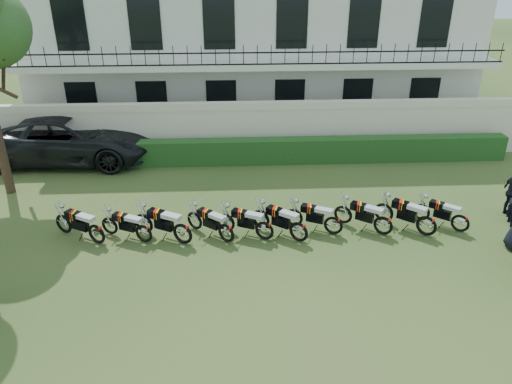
# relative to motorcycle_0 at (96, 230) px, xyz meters

# --- Properties ---
(ground) EXTENTS (100.00, 100.00, 0.00)m
(ground) POSITION_rel_motorcycle_0_xyz_m (5.08, -1.34, -0.49)
(ground) COLOR #2E461C
(ground) RESTS_ON ground
(perimeter_wall) EXTENTS (30.00, 0.35, 2.30)m
(perimeter_wall) POSITION_rel_motorcycle_0_xyz_m (5.08, 6.66, 0.69)
(perimeter_wall) COLOR beige
(perimeter_wall) RESTS_ON ground
(hedge) EXTENTS (18.00, 0.60, 1.00)m
(hedge) POSITION_rel_motorcycle_0_xyz_m (6.08, 5.86, 0.01)
(hedge) COLOR #163F17
(hedge) RESTS_ON ground
(building) EXTENTS (20.40, 9.60, 7.40)m
(building) POSITION_rel_motorcycle_0_xyz_m (5.08, 12.62, 3.22)
(building) COLOR silver
(building) RESTS_ON ground
(motorcycle_0) EXTENTS (1.72, 1.05, 1.05)m
(motorcycle_0) POSITION_rel_motorcycle_0_xyz_m (0.00, 0.00, 0.00)
(motorcycle_0) COLOR black
(motorcycle_0) RESTS_ON ground
(motorcycle_1) EXTENTS (1.65, 0.88, 0.97)m
(motorcycle_1) POSITION_rel_motorcycle_0_xyz_m (1.36, 0.00, -0.04)
(motorcycle_1) COLOR black
(motorcycle_1) RESTS_ON ground
(motorcycle_2) EXTENTS (1.84, 1.07, 1.11)m
(motorcycle_2) POSITION_rel_motorcycle_0_xyz_m (2.51, -0.14, 0.03)
(motorcycle_2) COLOR black
(motorcycle_2) RESTS_ON ground
(motorcycle_3) EXTENTS (1.47, 1.23, 1.00)m
(motorcycle_3) POSITION_rel_motorcycle_0_xyz_m (3.78, -0.10, -0.03)
(motorcycle_3) COLOR black
(motorcycle_3) RESTS_ON ground
(motorcycle_4) EXTENTS (1.71, 0.92, 1.01)m
(motorcycle_4) POSITION_rel_motorcycle_0_xyz_m (4.91, -0.03, -0.02)
(motorcycle_4) COLOR black
(motorcycle_4) RESTS_ON ground
(motorcycle_5) EXTENTS (1.62, 1.26, 1.07)m
(motorcycle_5) POSITION_rel_motorcycle_0_xyz_m (5.91, -0.18, 0.01)
(motorcycle_5) COLOR black
(motorcycle_5) RESTS_ON ground
(motorcycle_6) EXTENTS (1.70, 0.93, 1.01)m
(motorcycle_6) POSITION_rel_motorcycle_0_xyz_m (7.01, 0.17, -0.02)
(motorcycle_6) COLOR black
(motorcycle_6) RESTS_ON ground
(motorcycle_7) EXTENTS (1.61, 1.16, 1.03)m
(motorcycle_7) POSITION_rel_motorcycle_0_xyz_m (8.50, 0.07, -0.01)
(motorcycle_7) COLOR black
(motorcycle_7) RESTS_ON ground
(motorcycle_8) EXTENTS (1.59, 1.37, 1.09)m
(motorcycle_8) POSITION_rel_motorcycle_0_xyz_m (9.79, -0.04, 0.02)
(motorcycle_8) COLOR black
(motorcycle_8) RESTS_ON ground
(motorcycle_9) EXTENTS (1.43, 1.20, 0.97)m
(motorcycle_9) POSITION_rel_motorcycle_0_xyz_m (10.90, 0.13, -0.04)
(motorcycle_9) COLOR black
(motorcycle_9) RESTS_ON ground
(suv) EXTENTS (6.95, 3.44, 1.89)m
(suv) POSITION_rel_motorcycle_0_xyz_m (-2.55, 6.55, 0.46)
(suv) COLOR black
(suv) RESTS_ON ground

